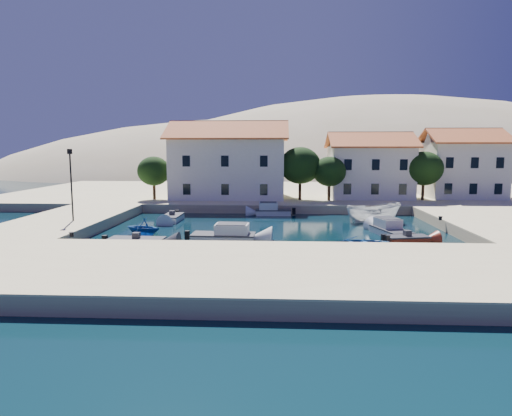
# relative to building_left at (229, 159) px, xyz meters

# --- Properties ---
(ground) EXTENTS (400.00, 400.00, 0.00)m
(ground) POSITION_rel_building_left_xyz_m (6.00, -28.00, -5.94)
(ground) COLOR black
(ground) RESTS_ON ground
(quay_south) EXTENTS (52.00, 12.00, 1.00)m
(quay_south) POSITION_rel_building_left_xyz_m (6.00, -34.00, -5.44)
(quay_south) COLOR beige
(quay_south) RESTS_ON ground
(quay_east) EXTENTS (11.00, 20.00, 1.00)m
(quay_east) POSITION_rel_building_left_xyz_m (26.50, -18.00, -5.44)
(quay_east) COLOR beige
(quay_east) RESTS_ON ground
(quay_west) EXTENTS (8.00, 20.00, 1.00)m
(quay_west) POSITION_rel_building_left_xyz_m (-13.00, -18.00, -5.44)
(quay_west) COLOR beige
(quay_west) RESTS_ON ground
(quay_north) EXTENTS (80.00, 36.00, 1.00)m
(quay_north) POSITION_rel_building_left_xyz_m (8.00, 10.00, -5.44)
(quay_north) COLOR beige
(quay_north) RESTS_ON ground
(hills) EXTENTS (254.00, 176.00, 99.00)m
(hills) POSITION_rel_building_left_xyz_m (26.64, 95.62, -29.34)
(hills) COLOR tan
(hills) RESTS_ON ground
(building_left) EXTENTS (14.70, 9.45, 9.70)m
(building_left) POSITION_rel_building_left_xyz_m (0.00, 0.00, 0.00)
(building_left) COLOR silver
(building_left) RESTS_ON quay_north
(building_mid) EXTENTS (10.50, 8.40, 8.30)m
(building_mid) POSITION_rel_building_left_xyz_m (18.00, 1.00, -0.71)
(building_mid) COLOR silver
(building_mid) RESTS_ON quay_north
(building_right) EXTENTS (9.45, 8.40, 8.80)m
(building_right) POSITION_rel_building_left_xyz_m (30.00, 2.00, -0.46)
(building_right) COLOR silver
(building_right) RESTS_ON quay_north
(trees) EXTENTS (37.30, 5.30, 6.45)m
(trees) POSITION_rel_building_left_xyz_m (10.51, -2.54, -1.10)
(trees) COLOR #382314
(trees) RESTS_ON quay_north
(lamppost) EXTENTS (0.35, 0.25, 6.22)m
(lamppost) POSITION_rel_building_left_xyz_m (-11.50, -20.00, -1.18)
(lamppost) COLOR black
(lamppost) RESTS_ON quay_west
(bollards) EXTENTS (29.36, 9.56, 0.30)m
(bollards) POSITION_rel_building_left_xyz_m (8.80, -24.13, -4.79)
(bollards) COLOR black
(bollards) RESTS_ON ground
(motorboat_grey_sw) EXTENTS (4.20, 1.98, 1.25)m
(motorboat_grey_sw) POSITION_rel_building_left_xyz_m (-4.12, -25.62, -5.64)
(motorboat_grey_sw) COLOR #323237
(motorboat_grey_sw) RESTS_ON ground
(cabin_cruiser_south) EXTENTS (5.04, 2.31, 1.60)m
(cabin_cruiser_south) POSITION_rel_building_left_xyz_m (2.14, -23.42, -5.46)
(cabin_cruiser_south) COLOR silver
(cabin_cruiser_south) RESTS_ON ground
(rowboat_south) EXTENTS (5.49, 4.50, 0.99)m
(rowboat_south) POSITION_rel_building_left_xyz_m (12.33, -25.61, -5.94)
(rowboat_south) COLOR #1B4D96
(rowboat_south) RESTS_ON ground
(motorboat_red_se) EXTENTS (3.45, 2.06, 1.25)m
(motorboat_red_se) POSITION_rel_building_left_xyz_m (16.32, -23.61, -5.64)
(motorboat_red_se) COLOR maroon
(motorboat_red_se) RESTS_ON ground
(cabin_cruiser_east) EXTENTS (2.90, 4.91, 1.60)m
(cabin_cruiser_east) POSITION_rel_building_left_xyz_m (15.86, -20.42, -5.46)
(cabin_cruiser_east) COLOR silver
(cabin_cruiser_east) RESTS_ON ground
(boat_east) EXTENTS (5.77, 2.97, 2.12)m
(boat_east) POSITION_rel_building_left_xyz_m (15.75, -13.63, -5.94)
(boat_east) COLOR silver
(boat_east) RESTS_ON ground
(motorboat_white_ne) EXTENTS (1.88, 3.16, 1.25)m
(motorboat_white_ne) POSITION_rel_building_left_xyz_m (16.80, -10.99, -5.64)
(motorboat_white_ne) COLOR silver
(motorboat_white_ne) RESTS_ON ground
(rowboat_west) EXTENTS (3.85, 3.58, 1.66)m
(rowboat_west) POSITION_rel_building_left_xyz_m (-4.93, -21.20, -5.94)
(rowboat_west) COLOR #1B4D96
(rowboat_west) RESTS_ON ground
(motorboat_white_west) EXTENTS (1.75, 3.87, 1.25)m
(motorboat_white_west) POSITION_rel_building_left_xyz_m (-4.29, -13.55, -5.64)
(motorboat_white_west) COLOR silver
(motorboat_white_west) RESTS_ON ground
(cabin_cruiser_north) EXTENTS (3.95, 1.83, 1.60)m
(cabin_cruiser_north) POSITION_rel_building_left_xyz_m (5.82, -9.00, -5.46)
(cabin_cruiser_north) COLOR silver
(cabin_cruiser_north) RESTS_ON ground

